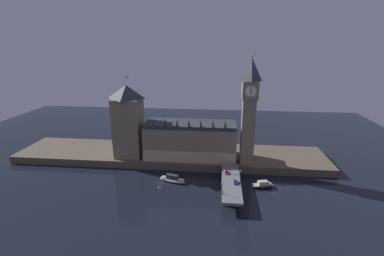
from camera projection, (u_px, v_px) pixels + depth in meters
The scene contains 14 objects.
ground_plane at pixel (159, 183), 166.61m from camera, with size 400.00×400.00×0.00m, color black.
embankment at pixel (170, 155), 203.02m from camera, with size 220.00×42.00×5.07m.
parliament_hall at pixel (190, 140), 190.63m from camera, with size 61.34×23.50×29.25m.
clock_tower at pixel (249, 108), 173.76m from camera, with size 10.17×10.28×69.16m.
victoria_tower at pixel (128, 121), 189.62m from camera, with size 18.35×18.35×55.36m.
bridge at pixel (231, 184), 156.46m from camera, with size 10.46×46.00×6.60m.
car_northbound_lead at pixel (227, 172), 164.81m from camera, with size 2.00×4.45×1.36m.
car_southbound_lead at pixel (236, 182), 153.03m from camera, with size 2.05×4.34×1.50m.
pedestrian_near_rail at pixel (223, 192), 142.65m from camera, with size 0.38×0.38×1.65m.
pedestrian_mid_walk at pixel (240, 182), 152.37m from camera, with size 0.38×0.38×1.72m.
street_lamp_near at pixel (222, 187), 141.11m from camera, with size 1.34×0.60×6.48m.
street_lamp_mid at pixel (241, 174), 154.10m from camera, with size 1.34×0.60×6.76m.
boat_upstream at pixel (172, 179), 167.94m from camera, with size 16.94×8.49×4.79m.
boat_downstream at pixel (263, 185), 161.70m from camera, with size 13.46×8.20×4.08m.
Camera 1 is at (34.90, -147.04, 80.15)m, focal length 26.00 mm.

